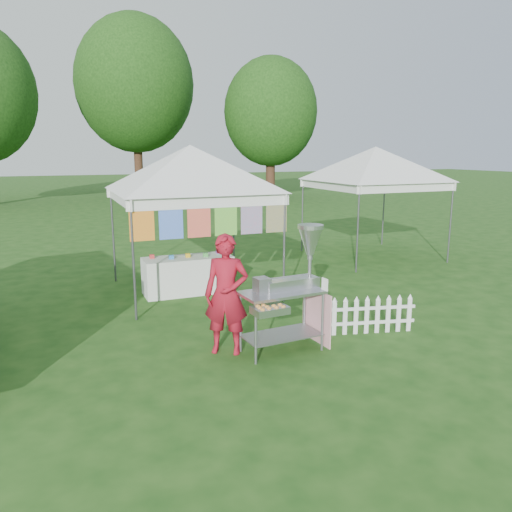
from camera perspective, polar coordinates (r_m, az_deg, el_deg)
name	(u,v)px	position (r m, az deg, el deg)	size (l,w,h in m)	color
ground	(257,350)	(7.47, 0.14, -10.75)	(120.00, 120.00, 0.00)	#1B4513
canopy_main	(190,146)	(10.21, -7.57, 12.41)	(4.24, 4.24, 3.45)	#59595E
canopy_right	(376,147)	(13.98, 13.53, 12.03)	(4.24, 4.24, 3.45)	#59595E
tree_mid	(135,84)	(35.09, -13.69, 18.52)	(7.60, 7.60, 11.52)	#3E2216
tree_right	(271,112)	(31.14, 1.70, 16.10)	(5.60, 5.60, 8.42)	#3E2216
donut_cart	(294,278)	(7.21, 4.37, -2.56)	(1.31, 0.99, 1.83)	gray
vendor	(226,295)	(7.14, -3.40, -4.42)	(0.63, 0.42, 1.74)	maroon
picket_fence	(361,317)	(8.19, 11.94, -6.79)	(1.75, 0.45, 0.56)	white
display_table	(188,275)	(10.37, -7.77, -2.16)	(1.80, 0.70, 0.76)	white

